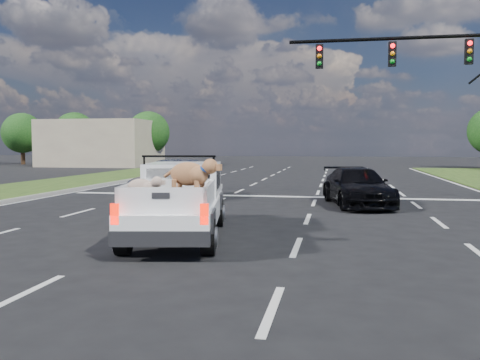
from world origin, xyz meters
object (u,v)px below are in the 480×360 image
Objects in this scene: traffic_signal at (463,75)px; pickup_truck at (179,199)px; silver_sedan at (173,178)px; black_coupe at (357,187)px.

traffic_signal reaches higher than pickup_truck.
pickup_truck reaches higher than silver_sedan.
traffic_signal is 13.32m from pickup_truck.
black_coupe is at bearing 48.02° from pickup_truck.
traffic_signal is at bearing 17.15° from silver_sedan.
pickup_truck is 7.92m from silver_sedan.
pickup_truck reaches higher than black_coupe.
traffic_signal is 2.04× the size of black_coupe.
traffic_signal is at bearing 25.61° from black_coupe.
pickup_truck is at bearing -133.41° from black_coupe.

